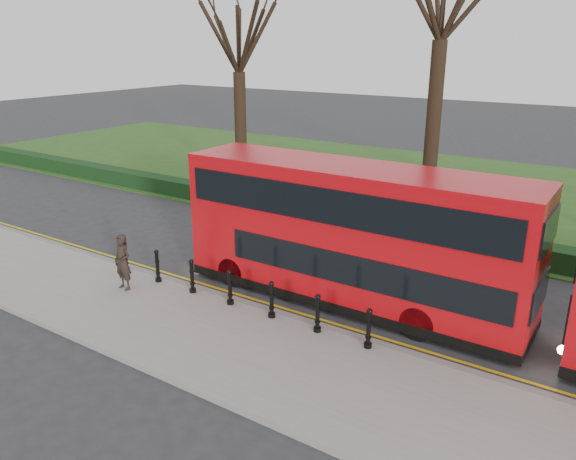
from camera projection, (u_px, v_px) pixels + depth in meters
The scene contains 11 objects.
ground at pixel (248, 289), 17.36m from camera, with size 120.00×120.00×0.00m, color #28282B.
pavement at pixel (180, 326), 14.97m from camera, with size 60.00×4.00×0.15m, color gray.
kerb at pixel (227, 298), 16.55m from camera, with size 60.00×0.25×0.16m, color slate.
grass_verge at pixel (423, 187), 29.20m from camera, with size 60.00×18.00×0.06m, color #2B4C19.
hedge at pixel (350, 220), 22.60m from camera, with size 60.00×0.90×0.80m, color black.
yellow_line_outer at pixel (234, 297), 16.81m from camera, with size 60.00×0.10×0.01m, color yellow.
yellow_line_inner at pixel (238, 294), 16.96m from camera, with size 60.00×0.10×0.01m, color yellow.
tree_left at pixel (238, 32), 26.96m from camera, with size 6.75×6.75×10.54m.
bollard_row at pixel (230, 288), 15.87m from camera, with size 8.79×0.15×1.00m.
bus_lead at pixel (351, 236), 15.90m from camera, with size 10.15×2.33×4.04m.
pedestrian at pixel (123, 262), 16.75m from camera, with size 0.63×0.41×1.73m, color black.
Camera 1 is at (9.77, -12.54, 7.33)m, focal length 35.00 mm.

